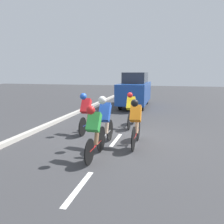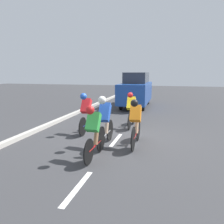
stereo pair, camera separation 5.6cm
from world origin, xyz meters
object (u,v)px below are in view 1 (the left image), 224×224
(cyclist_green, at_px, (94,130))
(cyclist_orange, at_px, (136,122))
(cyclist_yellow, at_px, (131,109))
(support_car, at_px, (135,90))
(cyclist_red, at_px, (86,112))
(cyclist_blue, at_px, (105,120))

(cyclist_green, relative_size, cyclist_orange, 0.92)
(cyclist_orange, height_order, cyclist_yellow, cyclist_orange)
(cyclist_green, distance_m, support_car, 9.11)
(cyclist_green, distance_m, cyclist_red, 2.52)
(cyclist_green, relative_size, support_car, 0.36)
(cyclist_green, xyz_separation_m, cyclist_red, (1.09, -2.27, 0.05))
(cyclist_yellow, bearing_deg, support_car, -83.23)
(cyclist_red, xyz_separation_m, cyclist_yellow, (-1.46, -1.25, -0.04))
(cyclist_yellow, distance_m, support_car, 5.63)
(cyclist_yellow, xyz_separation_m, support_car, (0.66, -5.58, 0.34))
(cyclist_red, distance_m, cyclist_orange, 2.23)
(cyclist_orange, relative_size, cyclist_blue, 1.06)
(cyclist_red, height_order, cyclist_orange, cyclist_red)
(cyclist_orange, xyz_separation_m, cyclist_yellow, (0.53, -2.26, 0.00))
(support_car, bearing_deg, cyclist_orange, 98.63)
(cyclist_red, height_order, support_car, support_car)
(cyclist_orange, relative_size, support_car, 0.39)
(cyclist_red, xyz_separation_m, cyclist_blue, (-1.08, 1.24, 0.02))
(cyclist_yellow, bearing_deg, cyclist_red, 40.60)
(cyclist_blue, bearing_deg, support_car, -88.01)
(cyclist_green, xyz_separation_m, support_car, (0.29, -9.10, 0.35))
(cyclist_orange, distance_m, cyclist_blue, 0.94)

